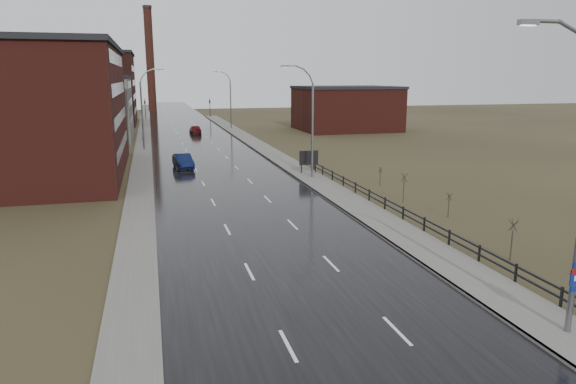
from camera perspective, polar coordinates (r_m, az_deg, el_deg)
road at (r=74.38m, az=-9.50°, el=4.62°), size 14.00×300.00×0.06m
sidewalk_right at (r=51.78m, az=2.80°, el=1.40°), size 3.20×180.00×0.18m
curb_right at (r=51.35m, az=1.19°, el=1.31°), size 0.16×180.00×0.18m
sidewalk_left at (r=74.06m, az=-15.84°, el=4.31°), size 2.40×260.00×0.12m
warehouse_near at (r=60.12m, az=-28.74°, el=7.85°), size 22.44×28.56×13.50m
warehouse_mid at (r=92.16m, az=-22.09°, el=8.67°), size 16.32×20.40×10.50m
warehouse_far at (r=122.44m, az=-22.90°, el=10.53°), size 26.52×24.48×15.50m
building_right at (r=102.54m, az=6.45°, el=9.25°), size 18.36×16.32×8.50m
smokestack at (r=163.45m, az=-15.08°, el=14.07°), size 2.70×2.70×30.70m
streetlight_right_mid at (r=51.90m, az=2.43°, el=7.84°), size 3.36×0.28×11.35m
streetlight_left at (r=75.49m, az=-15.70°, el=8.88°), size 3.36×0.28×11.35m
streetlight_right_far at (r=104.60m, az=-6.56°, el=10.17°), size 3.36×0.28×11.35m
guardrail at (r=37.27m, az=13.16°, el=-2.39°), size 0.10×53.05×1.10m
shrub_c at (r=31.59m, az=23.64°, el=-4.78°), size 0.57×0.60×2.41m
shrub_d at (r=39.71m, az=17.43°, el=-1.33°), size 0.44×0.47×1.85m
shrub_e at (r=43.28m, az=12.74°, el=0.55°), size 0.59×0.63×2.51m
shrub_f at (r=49.79m, az=10.21°, el=1.79°), size 0.44×0.46×1.82m
billboard at (r=54.62m, az=2.31°, el=3.74°), size 2.07×0.17×2.58m
traffic_light_left at (r=133.48m, az=-15.63°, el=9.78°), size 0.58×2.73×5.30m
traffic_light_right at (r=134.31m, az=-8.69°, el=10.11°), size 0.58×2.73×5.30m
car_near at (r=59.52m, az=-11.58°, el=3.34°), size 2.30×5.12×1.63m
car_far at (r=96.03m, az=-10.25°, el=6.83°), size 2.00×4.77×1.61m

